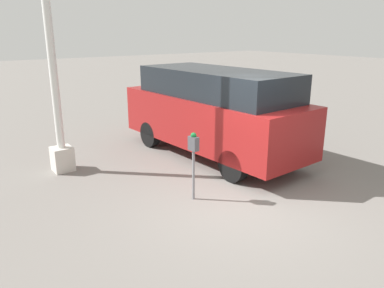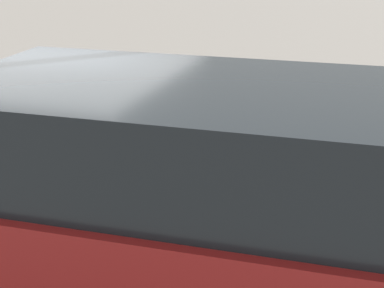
{
  "view_description": "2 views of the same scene",
  "coord_description": "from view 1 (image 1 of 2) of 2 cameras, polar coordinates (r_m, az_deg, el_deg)",
  "views": [
    {
      "loc": [
        -4.58,
        4.55,
        3.07
      ],
      "look_at": [
        0.89,
        0.51,
        1.0
      ],
      "focal_mm": 35.0,
      "sensor_mm": 36.0,
      "label": 1
    },
    {
      "loc": [
        2.99,
        -4.71,
        3.09
      ],
      "look_at": [
        1.15,
        0.81,
        0.96
      ],
      "focal_mm": 55.0,
      "sensor_mm": 36.0,
      "label": 2
    }
  ],
  "objects": [
    {
      "name": "parked_van",
      "position": [
        9.33,
        3.21,
        5.19
      ],
      "size": [
        5.26,
        2.07,
        2.18
      ],
      "rotation": [
        0.0,
        0.0,
        0.04
      ],
      "color": "maroon",
      "rests_on": "ground"
    },
    {
      "name": "lamp_post",
      "position": [
        8.59,
        -20.51,
        11.44
      ],
      "size": [
        0.44,
        0.44,
        6.72
      ],
      "color": "beige",
      "rests_on": "ground"
    },
    {
      "name": "parking_meter_near",
      "position": [
        6.84,
        0.23,
        -1.02
      ],
      "size": [
        0.21,
        0.12,
        1.31
      ],
      "rotation": [
        0.0,
        0.0,
        0.07
      ],
      "color": "gray",
      "rests_on": "ground"
    },
    {
      "name": "ground_plane",
      "position": [
        7.15,
        7.64,
        -8.7
      ],
      "size": [
        80.0,
        80.0,
        0.0
      ],
      "primitive_type": "plane",
      "color": "slate"
    }
  ]
}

